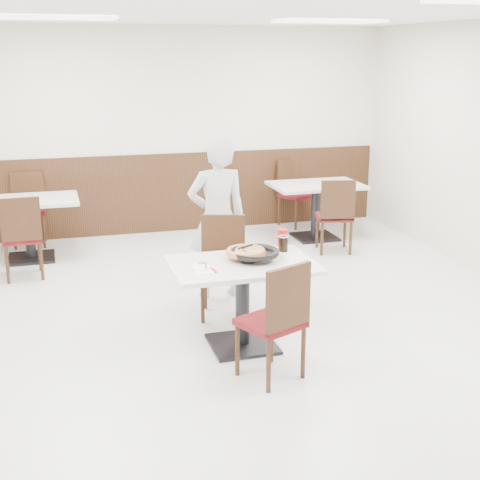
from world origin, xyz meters
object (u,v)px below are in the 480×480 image
object	(u,v)px
chair_far	(223,269)
bg_chair_right_near	(334,215)
pizza_pan	(255,255)
cola_glass	(283,244)
side_plate	(201,267)
main_table	(243,305)
bg_table_right	(316,211)
bg_chair_left_far	(28,210)
chair_near	(271,320)
diner_person	(217,218)
pizza	(246,253)
red_cup	(283,238)
bg_chair_left_near	(22,236)
bg_chair_right_far	(297,194)
bg_table_left	(29,229)

from	to	relation	value
chair_far	bg_chair_right_near	xyz separation A→B (m)	(1.89, 1.71, 0.00)
pizza_pan	cola_glass	xyz separation A→B (m)	(0.32, 0.19, 0.02)
side_plate	bg_chair_right_near	bearing A→B (deg)	47.49
main_table	bg_table_right	size ratio (longest dim) A/B	1.00
chair_far	side_plate	xyz separation A→B (m)	(-0.38, -0.77, 0.28)
bg_table_right	bg_chair_right_near	distance (m)	0.66
main_table	bg_chair_left_far	xyz separation A→B (m)	(-1.80, 3.77, 0.10)
chair_near	bg_table_right	bearing A→B (deg)	39.01
side_plate	diner_person	size ratio (longest dim) A/B	0.10
main_table	side_plate	world-z (taller)	side_plate
chair_far	pizza	distance (m)	0.72
bg_chair_left_far	red_cup	bearing A→B (deg)	125.86
red_cup	bg_chair_left_near	distance (m)	3.14
cola_glass	bg_chair_right_far	size ratio (longest dim) A/B	0.14
main_table	diner_person	xyz separation A→B (m)	(0.10, 1.26, 0.45)
diner_person	bg_chair_right_far	world-z (taller)	diner_person
bg_chair_left_far	chair_near	bearing A→B (deg)	114.80
cola_glass	bg_chair_left_far	size ratio (longest dim) A/B	0.14
pizza_pan	bg_table_left	bearing A→B (deg)	121.68
pizza	bg_chair_right_far	world-z (taller)	bg_chair_right_far
main_table	cola_glass	distance (m)	0.66
side_plate	cola_glass	distance (m)	0.86
main_table	bg_chair_right_near	size ratio (longest dim) A/B	1.26
bg_table_left	bg_chair_left_far	xyz separation A→B (m)	(-0.02, 0.64, 0.10)
pizza_pan	bg_table_right	world-z (taller)	pizza_pan
bg_chair_right_near	chair_far	bearing A→B (deg)	-124.97
chair_far	red_cup	world-z (taller)	chair_far
red_cup	bg_chair_left_far	bearing A→B (deg)	124.00
bg_chair_left_far	bg_chair_right_far	bearing A→B (deg)	-177.90
pizza	bg_chair_left_near	bearing A→B (deg)	128.75
chair_far	bg_table_right	size ratio (longest dim) A/B	0.79
main_table	bg_table_right	world-z (taller)	same
bg_chair_right_far	chair_far	bearing A→B (deg)	35.93
bg_chair_left_far	main_table	bearing A→B (deg)	117.43
side_plate	main_table	bearing A→B (deg)	8.26
bg_chair_left_near	main_table	bearing A→B (deg)	-56.35
chair_far	bg_chair_right_near	world-z (taller)	same
pizza	bg_table_right	distance (m)	3.56
chair_near	bg_chair_left_far	distance (m)	4.75
chair_far	bg_table_right	bearing A→B (deg)	-112.07
chair_near	bg_chair_left_near	xyz separation A→B (m)	(-1.89, 3.05, 0.00)
chair_far	pizza_pan	xyz separation A→B (m)	(0.11, -0.67, 0.32)
cola_glass	red_cup	bearing A→B (deg)	72.18
bg_table_left	bg_table_right	size ratio (longest dim) A/B	1.00
chair_far	cola_glass	bearing A→B (deg)	148.57
chair_near	chair_far	bearing A→B (deg)	67.60
main_table	chair_far	size ratio (longest dim) A/B	1.26
diner_person	bg_chair_left_near	bearing A→B (deg)	-32.85
bg_chair_left_near	side_plate	bearing A→B (deg)	-62.80
chair_near	red_cup	bearing A→B (deg)	41.84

